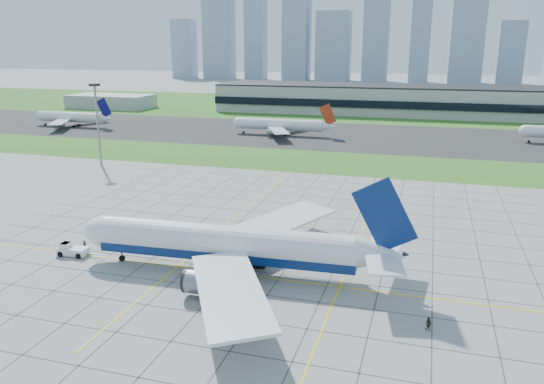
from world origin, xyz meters
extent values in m
plane|color=#989893|center=(0.00, 0.00, 0.00)|extent=(1400.00, 1400.00, 0.00)
cube|color=#30641C|center=(0.00, 90.00, 0.02)|extent=(700.00, 35.00, 0.04)
cube|color=#383838|center=(0.00, 145.00, 0.03)|extent=(700.00, 75.00, 0.04)
cube|color=#30641C|center=(0.00, 255.00, 0.02)|extent=(700.00, 145.00, 0.04)
cube|color=#474744|center=(-48.00, 10.00, 0.01)|extent=(0.18, 130.00, 0.02)
cube|color=#474744|center=(-40.00, 10.00, 0.01)|extent=(0.18, 130.00, 0.02)
cube|color=#474744|center=(-32.00, 10.00, 0.01)|extent=(0.18, 130.00, 0.02)
cube|color=#474744|center=(-24.00, 10.00, 0.01)|extent=(0.18, 130.00, 0.02)
cube|color=#474744|center=(-16.00, 10.00, 0.01)|extent=(0.18, 130.00, 0.02)
cube|color=#474744|center=(-8.00, 10.00, 0.01)|extent=(0.18, 130.00, 0.02)
cube|color=#474744|center=(0.00, 10.00, 0.01)|extent=(0.18, 130.00, 0.02)
cube|color=#474744|center=(8.00, 10.00, 0.01)|extent=(0.18, 130.00, 0.02)
cube|color=#474744|center=(16.00, 10.00, 0.01)|extent=(0.18, 130.00, 0.02)
cube|color=#474744|center=(24.00, 10.00, 0.01)|extent=(0.18, 130.00, 0.02)
cube|color=#474744|center=(32.00, 10.00, 0.01)|extent=(0.18, 130.00, 0.02)
cube|color=#474744|center=(40.00, 10.00, 0.01)|extent=(0.18, 130.00, 0.02)
cube|color=#474744|center=(48.00, 10.00, 0.01)|extent=(0.18, 130.00, 0.02)
cube|color=#474744|center=(0.00, -32.00, 0.01)|extent=(110.00, 0.18, 0.02)
cube|color=#474744|center=(0.00, -24.00, 0.01)|extent=(110.00, 0.18, 0.02)
cube|color=#474744|center=(0.00, -16.00, 0.01)|extent=(110.00, 0.18, 0.02)
cube|color=#474744|center=(0.00, -8.00, 0.01)|extent=(110.00, 0.18, 0.02)
cube|color=#474744|center=(0.00, 0.00, 0.01)|extent=(110.00, 0.18, 0.02)
cube|color=#474744|center=(0.00, 8.00, 0.01)|extent=(110.00, 0.18, 0.02)
cube|color=#474744|center=(0.00, 16.00, 0.01)|extent=(110.00, 0.18, 0.02)
cube|color=#474744|center=(0.00, 24.00, 0.01)|extent=(110.00, 0.18, 0.02)
cube|color=#474744|center=(0.00, 32.00, 0.01)|extent=(110.00, 0.18, 0.02)
cube|color=#474744|center=(0.00, 40.00, 0.01)|extent=(110.00, 0.18, 0.02)
cube|color=#474744|center=(0.00, 48.00, 0.01)|extent=(110.00, 0.18, 0.02)
cube|color=#474744|center=(0.00, 56.00, 0.01)|extent=(110.00, 0.18, 0.02)
cube|color=#474744|center=(0.00, 64.00, 0.01)|extent=(110.00, 0.18, 0.02)
cube|color=yellow|center=(0.00, -2.00, 0.02)|extent=(120.00, 0.25, 0.03)
cube|color=yellow|center=(-10.00, 20.00, 0.02)|extent=(0.25, 100.00, 0.03)
cube|color=yellow|center=(18.00, 20.00, 0.02)|extent=(0.25, 100.00, 0.03)
cube|color=#B7B7B2|center=(40.00, 230.00, 7.50)|extent=(260.00, 42.00, 15.00)
cube|color=black|center=(40.00, 208.50, 7.00)|extent=(260.00, 1.00, 4.00)
cube|color=black|center=(40.00, 230.00, 15.40)|extent=(260.00, 42.00, 0.80)
cube|color=#B7B7B2|center=(-160.00, 210.00, 4.00)|extent=(50.00, 25.00, 8.00)
cylinder|color=gray|center=(-70.00, 65.00, 12.50)|extent=(0.70, 0.70, 25.00)
cube|color=black|center=(-70.00, 65.00, 25.20)|extent=(2.50, 2.50, 0.80)
cube|color=#8EA1BA|center=(-258.00, 520.00, 34.00)|extent=(24.00, 21.60, 68.00)
cube|color=#8EA1BA|center=(-213.00, 520.00, 71.00)|extent=(31.00, 27.90, 142.00)
cube|color=#8EA1BA|center=(-168.00, 520.00, 47.50)|extent=(22.00, 19.80, 95.00)
cube|color=#8EA1BA|center=(-120.00, 520.00, 80.00)|extent=(28.00, 25.20, 160.00)
cube|color=#8EA1BA|center=(-78.00, 520.00, 37.00)|extent=(35.00, 31.50, 74.00)
cube|color=#8EA1BA|center=(-32.00, 520.00, 59.00)|extent=(26.00, 23.40, 118.00)
cube|color=#8EA1BA|center=(14.00, 520.00, 44.00)|extent=(20.00, 18.00, 88.00)
cube|color=#8EA1BA|center=(60.00, 520.00, 75.00)|extent=(33.00, 29.70, 150.00)
cube|color=#8EA1BA|center=(103.00, 520.00, 31.00)|extent=(24.00, 21.60, 62.00)
cylinder|color=white|center=(-1.20, -1.51, 5.27)|extent=(43.51, 7.79, 5.65)
cube|color=navy|center=(-1.20, -1.51, 3.48)|extent=(43.49, 7.41, 1.51)
ellipsoid|color=white|center=(-22.81, -2.58, 5.27)|extent=(9.30, 6.09, 5.65)
cube|color=black|center=(-24.88, -2.68, 5.74)|extent=(2.22, 3.11, 0.56)
cone|color=white|center=(23.71, -0.27, 5.55)|extent=(7.78, 5.73, 5.36)
cube|color=navy|center=(24.18, -0.24, 11.86)|extent=(10.27, 0.98, 12.01)
cube|color=white|center=(3.69, 13.81, 4.33)|extent=(18.16, 27.56, 0.91)
cube|color=white|center=(5.19, -16.26, 4.33)|extent=(20.14, 27.17, 0.91)
cylinder|color=slate|center=(-1.69, 8.36, 2.45)|extent=(6.29, 3.88, 3.58)
cylinder|color=slate|center=(-0.71, -11.37, 2.45)|extent=(6.29, 3.88, 3.58)
cylinder|color=gray|center=(-20.46, -2.47, 1.22)|extent=(0.36, 0.36, 2.45)
cylinder|color=black|center=(-20.46, -2.47, 0.52)|extent=(1.06, 0.52, 1.04)
cylinder|color=black|center=(3.35, 1.73, 0.61)|extent=(1.28, 1.19, 1.22)
cylinder|color=black|center=(3.65, -4.28, 0.61)|extent=(1.28, 1.19, 1.22)
cube|color=white|center=(-30.37, -2.63, 0.82)|extent=(5.60, 2.83, 1.28)
cube|color=white|center=(-31.83, -2.70, 1.74)|extent=(1.74, 2.09, 1.00)
cube|color=black|center=(-31.83, -2.70, 1.92)|extent=(1.55, 1.90, 0.64)
cube|color=gray|center=(-26.45, -2.43, 0.55)|extent=(2.75, 0.30, 0.16)
cylinder|color=black|center=(-32.25, -1.53, 0.50)|extent=(1.03, 0.51, 1.00)
cylinder|color=black|center=(-32.13, -3.90, 0.50)|extent=(1.03, 0.51, 1.00)
cylinder|color=black|center=(-28.60, -1.35, 0.50)|extent=(1.03, 0.51, 1.00)
cylinder|color=black|center=(-28.49, -3.72, 0.50)|extent=(1.03, 0.51, 1.00)
imported|color=black|center=(-30.09, 0.36, 0.93)|extent=(0.64, 0.79, 1.86)
imported|color=black|center=(31.48, -11.79, 0.94)|extent=(1.16, 1.14, 1.89)
cylinder|color=white|center=(-133.00, 134.66, 4.50)|extent=(33.41, 4.80, 4.80)
cube|color=#0A0855|center=(-114.44, 134.66, 9.50)|extent=(7.46, 0.40, 9.15)
cube|color=white|center=(-130.68, 145.66, 3.70)|extent=(13.89, 20.66, 0.40)
cube|color=white|center=(-130.68, 123.66, 3.70)|extent=(13.89, 20.66, 0.40)
cylinder|color=black|center=(-130.22, 136.86, 0.50)|extent=(1.00, 1.00, 1.00)
cylinder|color=black|center=(-130.22, 132.46, 0.50)|extent=(1.00, 1.00, 1.00)
cylinder|color=white|center=(-31.53, 138.71, 4.50)|extent=(37.02, 4.80, 4.80)
cube|color=#A52C12|center=(-10.96, 138.71, 9.50)|extent=(7.46, 0.40, 9.15)
cube|color=white|center=(-28.95, 149.71, 3.70)|extent=(13.89, 20.66, 0.40)
cube|color=white|center=(-28.95, 127.71, 3.70)|extent=(13.89, 20.66, 0.40)
cylinder|color=black|center=(-28.44, 140.91, 0.50)|extent=(1.00, 1.00, 1.00)
cylinder|color=black|center=(-28.44, 136.51, 0.50)|extent=(1.00, 1.00, 1.00)
camera|label=1|loc=(29.61, -78.06, 36.36)|focal=35.00mm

